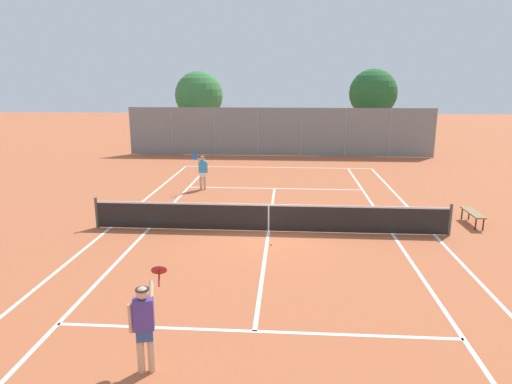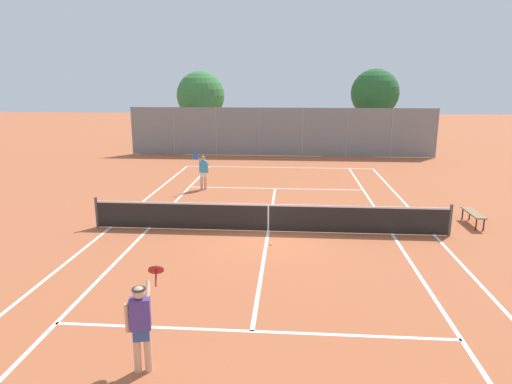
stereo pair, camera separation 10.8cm
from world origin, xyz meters
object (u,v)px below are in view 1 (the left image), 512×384
courtside_bench (473,213)px  tree_behind_right (372,94)px  tennis_net (269,217)px  loose_tennis_ball_0 (271,244)px  player_near_side (144,323)px  tree_behind_left (198,97)px  player_far_left (202,170)px

courtside_bench → tree_behind_right: 18.30m
tennis_net → loose_tennis_ball_0: size_ratio=181.82×
tennis_net → courtside_bench: size_ratio=8.00×
player_near_side → courtside_bench: 12.78m
player_near_side → tree_behind_left: (-4.44, 27.74, 2.92)m
tennis_net → player_near_side: size_ratio=6.76×
tree_behind_left → tree_behind_right: size_ratio=0.98×
loose_tennis_ball_0 → tree_behind_left: bearing=106.7°
tennis_net → tree_behind_left: bearing=107.3°
player_far_left → tree_behind_right: size_ratio=0.30×
player_near_side → tree_behind_right: (8.35, 27.03, 3.15)m
tree_behind_left → tree_behind_right: tree_behind_right is taller
player_near_side → tree_behind_right: 28.47m
player_near_side → player_far_left: (-1.57, 13.76, 0.00)m
loose_tennis_ball_0 → courtside_bench: (7.03, 2.63, 0.38)m
courtside_bench → tree_behind_left: tree_behind_left is taller
tree_behind_left → courtside_bench: bearing=-54.3°
player_near_side → player_far_left: 13.85m
player_far_left → tree_behind_left: bearing=101.6°
player_far_left → tree_behind_left: tree_behind_left is taller
player_near_side → courtside_bench: size_ratio=1.18×
player_near_side → tree_behind_right: tree_behind_right is taller
loose_tennis_ball_0 → tree_behind_right: tree_behind_right is taller
courtside_bench → tree_behind_right: tree_behind_right is taller
tennis_net → tree_behind_right: size_ratio=2.04×
player_near_side → loose_tennis_ball_0: player_near_side is taller
loose_tennis_ball_0 → tree_behind_left: (-6.36, 21.26, 3.81)m
tree_behind_left → tree_behind_right: (12.79, -0.71, 0.23)m
player_far_left → tree_behind_left: 14.57m
loose_tennis_ball_0 → courtside_bench: courtside_bench is taller
player_near_side → tennis_net: bearing=77.2°
player_near_side → tree_behind_left: bearing=99.1°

